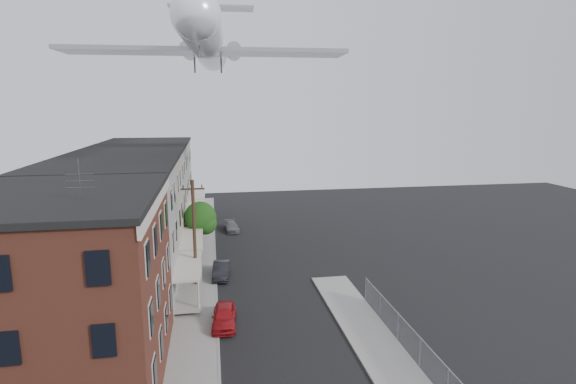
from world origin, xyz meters
name	(u,v)px	position (x,y,z in m)	size (l,w,h in m)	color
sidewalk_left	(200,265)	(-5.50, 24.00, 0.06)	(3.00, 62.00, 0.12)	gray
sidewalk_right	(387,361)	(5.50, 6.00, 0.06)	(3.00, 26.00, 0.12)	gray
curb_left	(215,264)	(-4.05, 24.00, 0.07)	(0.15, 62.00, 0.14)	gray
curb_right	(363,363)	(4.05, 6.00, 0.07)	(0.15, 26.00, 0.14)	gray
corner_building	(59,291)	(-12.00, 7.00, 5.16)	(10.31, 12.30, 12.15)	#321710
row_house_a	(103,239)	(-11.96, 16.50, 5.13)	(11.98, 7.00, 10.30)	slate
row_house_b	(122,216)	(-11.96, 23.50, 5.13)	(11.98, 7.00, 10.30)	gray
row_house_c	(135,200)	(-11.96, 30.50, 5.13)	(11.98, 7.00, 10.30)	slate
row_house_d	(144,188)	(-11.96, 37.50, 5.13)	(11.98, 7.00, 10.30)	gray
row_house_e	(152,179)	(-11.96, 44.50, 5.13)	(11.98, 7.00, 10.30)	slate
chainlink_fence	(420,353)	(7.00, 5.00, 1.00)	(0.06, 18.06, 1.90)	gray
utility_pole	(194,235)	(-5.60, 18.00, 4.67)	(1.80, 0.26, 9.00)	black
street_tree	(202,219)	(-5.27, 27.92, 3.45)	(3.22, 3.20, 5.20)	black
car_near	(224,316)	(-3.60, 11.98, 0.67)	(1.57, 3.91, 1.33)	#AA151B
car_mid	(221,270)	(-3.60, 20.81, 0.64)	(1.35, 3.86, 1.27)	black
car_far	(232,227)	(-2.01, 35.41, 0.54)	(1.51, 3.72, 1.08)	slate
airplane	(207,42)	(-4.17, 27.12, 20.23)	(24.55, 28.03, 8.12)	white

